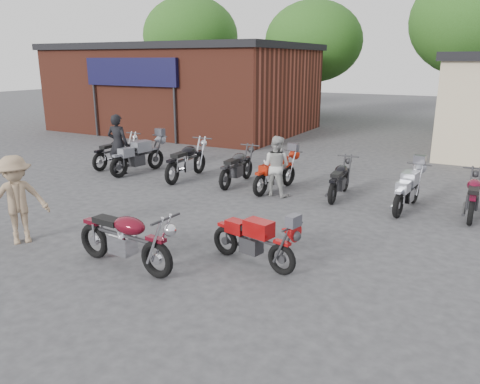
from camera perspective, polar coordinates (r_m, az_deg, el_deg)
The scene contains 19 objects.
ground at distance 9.04m, azimuth -10.32°, elevation -7.30°, with size 90.00×90.00×0.00m, color #363638.
brick_building at distance 24.98m, azimuth -6.70°, elevation 12.24°, with size 12.00×8.00×4.00m, color #5F281B.
tree_0 at distance 34.36m, azimuth -5.99°, elevation 16.71°, with size 6.56×6.56×8.20m, color #224412, non-canonical shape.
tree_1 at distance 30.23m, azimuth 8.86°, elevation 15.99°, with size 5.92×5.92×7.40m, color #224412, non-canonical shape.
tree_2 at distance 28.47m, azimuth 26.92°, elevation 15.98°, with size 7.04×7.04×8.80m, color #224412, non-canonical shape.
vintage_motorcycle at distance 8.30m, azimuth -13.86°, elevation -5.13°, with size 2.10×0.69×1.22m, color #560A17, non-canonical shape.
sportbike at distance 8.21m, azimuth 1.72°, elevation -5.60°, with size 1.76×0.58×1.02m, color #A80E0F, non-canonical shape.
helmet at distance 9.13m, azimuth -14.23°, elevation -6.42°, with size 0.28×0.28×0.26m, color red.
person_dark at distance 15.32m, azimuth -14.66°, elevation 5.66°, with size 0.69×0.45×1.89m, color black.
person_light at distance 12.41m, azimuth 4.42°, elevation 3.17°, with size 0.78×0.61×1.61m, color #ACACA8.
person_tan at distance 10.08m, azimuth -25.53°, elevation -0.88°, with size 1.14×0.65×1.76m, color #977C5D.
row_bike_0 at distance 16.37m, azimuth -14.88°, elevation 4.98°, with size 2.01×0.66×1.16m, color black, non-canonical shape.
row_bike_1 at distance 15.28m, azimuth -12.28°, elevation 4.52°, with size 2.11×0.70×1.22m, color gray, non-canonical shape.
row_bike_2 at distance 14.30m, azimuth -6.52°, elevation 4.07°, with size 2.16×0.71×1.25m, color black, non-canonical shape.
row_bike_3 at distance 13.59m, azimuth -0.34°, elevation 3.32°, with size 1.96×0.65×1.14m, color #242427, non-canonical shape.
row_bike_4 at distance 12.92m, azimuth 4.39°, elevation 2.57°, with size 1.93×0.64×1.12m, color #B2240E, non-canonical shape.
row_bike_5 at distance 12.53m, azimuth 12.08°, elevation 1.75°, with size 1.86×0.61×1.08m, color black, non-canonical shape.
row_bike_6 at distance 11.91m, azimuth 19.80°, elevation 0.48°, with size 1.91×0.63×1.11m, color #9396A1, non-canonical shape.
row_bike_7 at distance 12.03m, azimuth 26.55°, elevation -0.17°, with size 1.88×0.62×1.09m, color #560A1E, non-canonical shape.
Camera 1 is at (5.31, -6.42, 3.51)m, focal length 35.00 mm.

